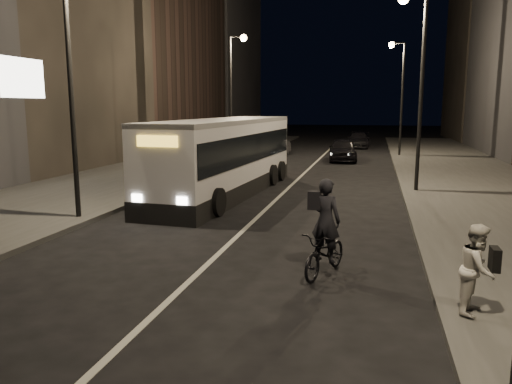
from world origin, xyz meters
The scene contains 14 objects.
ground centered at (0.00, 0.00, 0.00)m, with size 180.00×180.00×0.00m, color black.
sidewalk_right centered at (8.50, 14.00, 0.08)m, with size 7.00×70.00×0.16m, color #343432.
sidewalk_left centered at (-8.50, 14.00, 0.08)m, with size 7.00×70.00×0.16m, color #343432.
building_row_left centered at (-16.00, 28.50, 11.00)m, with size 8.00×61.00×22.00m, color black.
streetlight_right_mid centered at (5.33, 12.00, 5.36)m, with size 1.20×0.44×8.12m.
streetlight_right_far centered at (5.33, 28.00, 5.36)m, with size 1.20×0.44×8.12m.
streetlight_left_near centered at (-5.33, 4.00, 5.36)m, with size 1.20×0.44×8.12m.
streetlight_left_far centered at (-5.33, 22.00, 5.36)m, with size 1.20×0.44×8.12m.
city_bus centered at (-2.35, 9.96, 1.74)m, with size 3.40×11.99×3.19m.
cyclist_on_bicycle centered at (2.81, 0.49, 0.74)m, with size 1.26×2.04×2.22m.
pedestrian_woman centered at (5.60, -1.30, 0.96)m, with size 0.77×0.60×1.59m, color beige.
car_near centered at (1.67, 24.40, 0.77)m, with size 1.82×4.53×1.54m, color black.
car_mid centered at (-3.60, 27.00, 0.73)m, with size 1.54×4.43×1.46m, color #3D3C3F.
car_far centered at (2.38, 35.91, 0.69)m, with size 1.93×4.75×1.38m, color black.
Camera 1 is at (3.78, -10.23, 3.74)m, focal length 35.00 mm.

